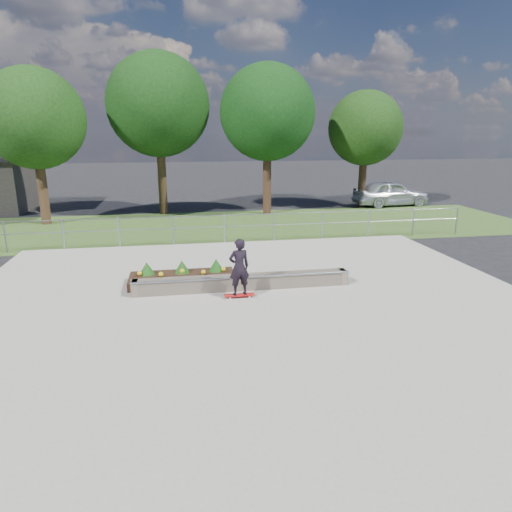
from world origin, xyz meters
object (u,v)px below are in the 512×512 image
(grind_ledge, at_px, (243,282))
(parked_car, at_px, (391,193))
(skateboarder, at_px, (239,267))
(planter_bed, at_px, (182,277))

(grind_ledge, distance_m, parked_car, 17.41)
(skateboarder, xyz_separation_m, parked_car, (11.11, 14.19, -0.13))
(parked_car, bearing_deg, skateboarder, 137.06)
(planter_bed, bearing_deg, parked_car, 45.30)
(planter_bed, relative_size, skateboarder, 1.88)
(grind_ledge, bearing_deg, planter_bed, 152.46)
(planter_bed, xyz_separation_m, parked_car, (12.56, 12.69, 0.52))
(parked_car, bearing_deg, planter_bed, 130.42)
(planter_bed, height_order, parked_car, parked_car)
(grind_ledge, height_order, skateboarder, skateboarder)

